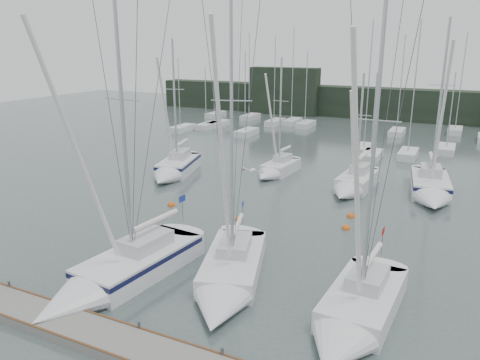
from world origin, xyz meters
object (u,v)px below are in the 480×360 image
at_px(sailboat_near_center, 227,282).
at_px(buoy_b, 351,217).
at_px(sailboat_near_right, 352,319).
at_px(buoy_d, 346,229).
at_px(buoy_c, 171,205).
at_px(sailboat_near_left, 113,277).
at_px(sailboat_mid_d, 431,190).
at_px(sailboat_mid_c, 353,185).
at_px(sailboat_mid_a, 173,169).
at_px(buoy_a, 238,220).
at_px(sailboat_mid_b, 275,170).

distance_m(sailboat_near_center, buoy_b, 13.62).
xyz_separation_m(sailboat_near_center, buoy_b, (3.12, 13.25, -0.51)).
distance_m(sailboat_near_right, buoy_d, 11.86).
bearing_deg(buoy_b, buoy_c, -164.20).
relative_size(sailboat_near_left, sailboat_mid_d, 1.07).
bearing_deg(buoy_b, sailboat_mid_c, 102.13).
bearing_deg(sailboat_mid_c, sailboat_mid_a, -167.71).
bearing_deg(buoy_c, buoy_a, -4.29).
height_order(buoy_a, buoy_b, buoy_b).
height_order(sailboat_mid_d, buoy_c, sailboat_mid_d).
height_order(sailboat_near_center, sailboat_mid_d, sailboat_near_center).
distance_m(sailboat_mid_d, buoy_a, 16.34).
relative_size(sailboat_mid_a, buoy_b, 22.55).
distance_m(sailboat_near_center, sailboat_mid_b, 21.77).
bearing_deg(sailboat_near_center, buoy_c, 118.19).
distance_m(buoy_a, buoy_c, 6.00).
bearing_deg(sailboat_mid_a, buoy_b, -25.51).
relative_size(sailboat_mid_a, sailboat_mid_c, 1.26).
height_order(sailboat_near_right, sailboat_mid_b, sailboat_near_right).
bearing_deg(sailboat_mid_c, buoy_c, -137.37).
relative_size(sailboat_mid_d, buoy_b, 25.25).
bearing_deg(buoy_c, buoy_b, 15.80).
bearing_deg(sailboat_near_right, sailboat_near_center, 177.60).
height_order(sailboat_near_left, buoy_a, sailboat_near_left).
height_order(sailboat_mid_c, buoy_d, sailboat_mid_c).
height_order(buoy_b, buoy_c, same).
distance_m(sailboat_mid_a, buoy_d, 18.66).
relative_size(sailboat_mid_d, buoy_d, 26.07).
bearing_deg(sailboat_mid_a, sailboat_mid_b, 12.50).
xyz_separation_m(buoy_c, buoy_d, (13.24, 1.26, 0.00)).
relative_size(sailboat_near_right, sailboat_mid_d, 1.03).
height_order(sailboat_near_center, sailboat_mid_c, sailboat_near_center).
distance_m(sailboat_near_left, buoy_a, 11.50).
relative_size(sailboat_mid_b, buoy_a, 24.12).
relative_size(buoy_a, buoy_b, 0.81).
bearing_deg(buoy_c, sailboat_mid_b, 70.69).
bearing_deg(sailboat_mid_b, buoy_b, -36.44).
bearing_deg(sailboat_near_left, sailboat_near_center, 28.79).
relative_size(sailboat_near_right, sailboat_mid_b, 1.32).
bearing_deg(sailboat_mid_b, sailboat_mid_d, 1.83).
xyz_separation_m(sailboat_near_left, sailboat_near_center, (5.36, 2.27, -0.12)).
relative_size(sailboat_mid_d, buoy_a, 31.11).
xyz_separation_m(sailboat_near_center, sailboat_mid_a, (-14.38, 16.62, 0.14)).
distance_m(sailboat_mid_b, buoy_b, 11.87).
bearing_deg(sailboat_near_left, sailboat_mid_c, 77.22).
bearing_deg(sailboat_near_right, sailboat_mid_b, 122.76).
bearing_deg(sailboat_near_center, sailboat_mid_c, 66.72).
distance_m(sailboat_near_left, sailboat_near_right, 11.92).
xyz_separation_m(sailboat_near_right, buoy_b, (-3.32, 13.86, -0.55)).
bearing_deg(buoy_a, sailboat_mid_d, 43.77).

